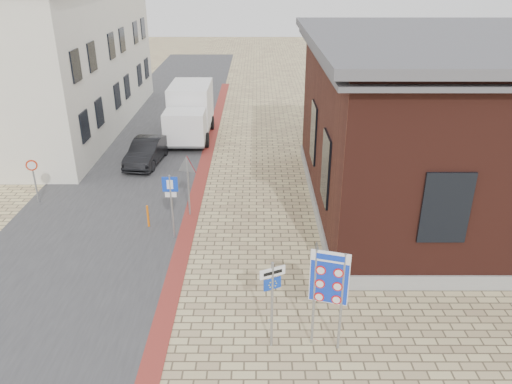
# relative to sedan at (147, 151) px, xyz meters

# --- Properties ---
(ground) EXTENTS (120.00, 120.00, 0.00)m
(ground) POSITION_rel_sedan_xyz_m (4.87, -11.69, -0.63)
(ground) COLOR tan
(ground) RESTS_ON ground
(road_strip) EXTENTS (7.00, 60.00, 0.02)m
(road_strip) POSITION_rel_sedan_xyz_m (-0.63, 3.31, -0.62)
(road_strip) COLOR #38383A
(road_strip) RESTS_ON ground
(curb_strip) EXTENTS (0.60, 40.00, 0.02)m
(curb_strip) POSITION_rel_sedan_xyz_m (2.87, -1.69, -0.61)
(curb_strip) COLOR maroon
(curb_strip) RESTS_ON ground
(brick_building) EXTENTS (13.00, 13.00, 6.80)m
(brick_building) POSITION_rel_sedan_xyz_m (13.86, -4.69, 2.86)
(brick_building) COLOR gray
(brick_building) RESTS_ON ground
(townhouse_near) EXTENTS (7.40, 6.40, 8.30)m
(townhouse_near) POSITION_rel_sedan_xyz_m (-6.13, 0.31, 3.54)
(townhouse_near) COLOR silver
(townhouse_near) RESTS_ON ground
(townhouse_mid) EXTENTS (7.40, 6.40, 9.10)m
(townhouse_mid) POSITION_rel_sedan_xyz_m (-6.13, 6.31, 3.94)
(townhouse_mid) COLOR silver
(townhouse_mid) RESTS_ON ground
(townhouse_far) EXTENTS (7.40, 6.40, 8.30)m
(townhouse_far) POSITION_rel_sedan_xyz_m (-6.13, 12.31, 3.54)
(townhouse_far) COLOR silver
(townhouse_far) RESTS_ON ground
(bike_rack) EXTENTS (0.08, 1.80, 0.60)m
(bike_rack) POSITION_rel_sedan_xyz_m (7.52, -9.49, -0.36)
(bike_rack) COLOR slate
(bike_rack) RESTS_ON ground
(sedan) EXTENTS (1.75, 3.93, 1.25)m
(sedan) POSITION_rel_sedan_xyz_m (0.00, 0.00, 0.00)
(sedan) COLOR black
(sedan) RESTS_ON ground
(box_truck) EXTENTS (2.42, 5.58, 2.91)m
(box_truck) POSITION_rel_sedan_xyz_m (1.67, 4.20, 0.88)
(box_truck) COLOR slate
(box_truck) RESTS_ON ground
(border_sign) EXTENTS (0.95, 0.31, 2.86)m
(border_sign) POSITION_rel_sedan_xyz_m (7.26, -13.19, 1.43)
(border_sign) COLOR gray
(border_sign) RESTS_ON ground
(essen_sign) EXTENTS (0.64, 0.33, 2.55)m
(essen_sign) POSITION_rel_sedan_xyz_m (5.87, -13.19, 1.07)
(essen_sign) COLOR gray
(essen_sign) RESTS_ON ground
(parking_sign) EXTENTS (0.55, 0.07, 2.49)m
(parking_sign) POSITION_rel_sedan_xyz_m (2.45, -7.53, 1.07)
(parking_sign) COLOR gray
(parking_sign) RESTS_ON ground
(yield_sign) EXTENTS (0.83, 0.38, 2.46)m
(yield_sign) POSITION_rel_sedan_xyz_m (2.81, -5.69, 1.25)
(yield_sign) COLOR gray
(yield_sign) RESTS_ON ground
(speed_sign) EXTENTS (0.45, 0.16, 1.95)m
(speed_sign) POSITION_rel_sedan_xyz_m (-3.63, -4.66, 0.65)
(speed_sign) COLOR gray
(speed_sign) RESTS_ON ground
(bollard) EXTENTS (0.10, 0.10, 0.89)m
(bollard) POSITION_rel_sedan_xyz_m (1.37, -6.69, -0.18)
(bollard) COLOR orange
(bollard) RESTS_ON ground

